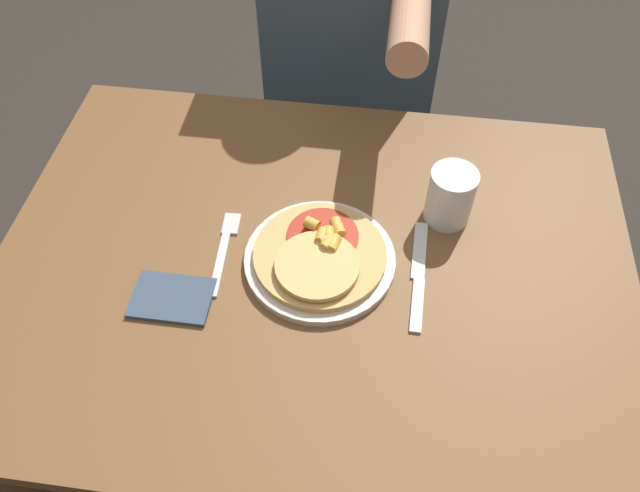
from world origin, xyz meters
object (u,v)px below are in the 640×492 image
fork (225,247)px  knife (418,276)px  plate (320,258)px  person_diner (355,29)px  pizza (320,253)px  drinking_glass (450,196)px  dining_table (313,300)px

fork → knife: bearing=-3.1°
fork → plate: bearing=-2.0°
knife → person_diner: (-0.17, 0.67, 0.01)m
plate → pizza: 0.02m
fork → drinking_glass: drinking_glass is taller
knife → drinking_glass: size_ratio=2.15×
knife → plate: bearing=175.8°
dining_table → person_diner: size_ratio=0.84×
pizza → knife: 0.16m
dining_table → person_diner: 0.67m
knife → person_diner: person_diner is taller
dining_table → plate: size_ratio=4.25×
knife → drinking_glass: drinking_glass is taller
plate → drinking_glass: (0.21, 0.13, 0.04)m
dining_table → fork: 0.19m
drinking_glass → person_diner: (-0.21, 0.53, -0.04)m
plate → person_diner: person_diner is taller
plate → knife: (0.16, -0.01, -0.00)m
drinking_glass → fork: bearing=-161.7°
pizza → person_diner: (-0.01, 0.66, -0.01)m
plate → drinking_glass: size_ratio=2.43×
pizza → drinking_glass: bearing=32.5°
plate → pizza: size_ratio=1.14×
pizza → drinking_glass: (0.20, 0.13, 0.03)m
dining_table → fork: bearing=176.9°
dining_table → pizza: (0.01, -0.00, 0.14)m
dining_table → person_diner: person_diner is taller
plate → person_diner: bearing=90.7°
plate → fork: plate is taller
pizza → fork: size_ratio=1.24×
knife → person_diner: bearing=104.3°
pizza → person_diner: person_diner is taller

